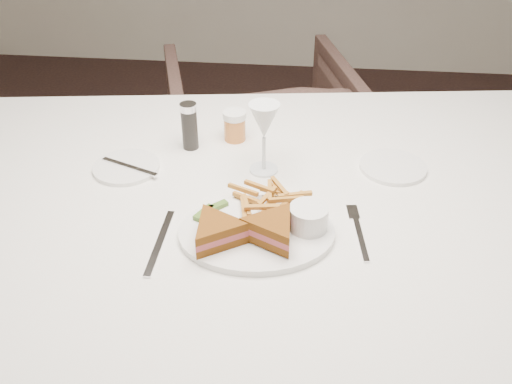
{
  "coord_description": "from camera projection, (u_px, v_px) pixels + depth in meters",
  "views": [
    {
      "loc": [
        -0.28,
        -1.14,
        1.49
      ],
      "look_at": [
        -0.38,
        -0.15,
        0.8
      ],
      "focal_mm": 40.0,
      "sensor_mm": 36.0,
      "label": 1
    }
  ],
  "objects": [
    {
      "name": "table_setting",
      "position": [
        257.0,
        195.0,
        1.22
      ],
      "size": [
        0.8,
        0.58,
        0.18
      ],
      "color": "white",
      "rests_on": "table"
    },
    {
      "name": "ground",
      "position": [
        382.0,
        384.0,
        1.76
      ],
      "size": [
        5.0,
        5.0,
        0.0
      ],
      "primitive_type": "plane",
      "color": "black",
      "rests_on": "ground"
    },
    {
      "name": "chair_far",
      "position": [
        261.0,
        133.0,
        2.32
      ],
      "size": [
        0.86,
        0.83,
        0.73
      ],
      "primitive_type": "imported",
      "rotation": [
        0.0,
        0.0,
        3.42
      ],
      "color": "#49332D",
      "rests_on": "ground"
    },
    {
      "name": "table",
      "position": [
        258.0,
        314.0,
        1.49
      ],
      "size": [
        1.76,
        1.29,
        0.75
      ],
      "primitive_type": "cube",
      "rotation": [
        0.0,
        0.0,
        0.13
      ],
      "color": "white",
      "rests_on": "ground"
    }
  ]
}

